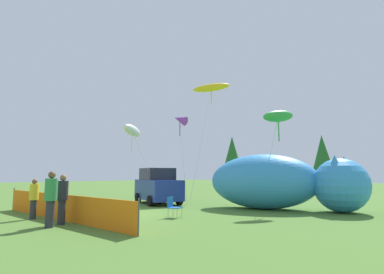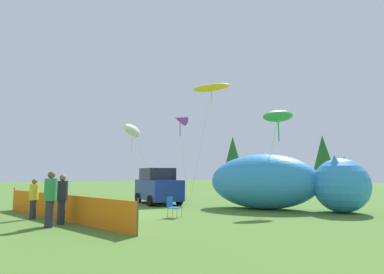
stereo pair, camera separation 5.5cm
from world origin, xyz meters
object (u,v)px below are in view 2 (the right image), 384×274
at_px(inflatable_cat, 280,184).
at_px(kite_green_fish, 278,116).
at_px(kite_yellow_hero, 212,88).
at_px(kite_white_ghost, 132,131).
at_px(spectator_in_red_shirt, 50,197).
at_px(kite_purple_delta, 180,120).
at_px(folding_chair, 173,206).
at_px(spectator_in_white_shirt, 62,197).
at_px(spectator_in_blue_shirt, 34,197).
at_px(parked_car, 158,186).

bearing_deg(inflatable_cat, kite_green_fish, -81.70).
height_order(kite_yellow_hero, kite_white_ghost, kite_yellow_hero).
height_order(spectator_in_red_shirt, kite_purple_delta, kite_purple_delta).
distance_m(folding_chair, kite_yellow_hero, 13.37).
bearing_deg(folding_chair, kite_yellow_hero, 102.41).
bearing_deg(kite_white_ghost, spectator_in_white_shirt, -55.28).
bearing_deg(spectator_in_red_shirt, kite_white_ghost, 124.64).
bearing_deg(spectator_in_red_shirt, folding_chair, 74.58).
distance_m(inflatable_cat, spectator_in_blue_shirt, 11.45).
bearing_deg(folding_chair, inflatable_cat, 52.16).
distance_m(folding_chair, kite_green_fish, 7.10).
bearing_deg(kite_yellow_hero, kite_white_ghost, -88.83).
bearing_deg(kite_purple_delta, kite_yellow_hero, 59.14).
relative_size(inflatable_cat, spectator_in_red_shirt, 4.12).
xyz_separation_m(folding_chair, spectator_in_red_shirt, (-1.25, -4.52, 0.54)).
height_order(parked_car, spectator_in_white_shirt, parked_car).
xyz_separation_m(inflatable_cat, spectator_in_red_shirt, (-3.15, -10.22, -0.27)).
height_order(spectator_in_white_shirt, kite_purple_delta, kite_purple_delta).
distance_m(spectator_in_white_shirt, kite_green_fish, 10.66).
bearing_deg(inflatable_cat, kite_purple_delta, 152.45).
relative_size(folding_chair, spectator_in_red_shirt, 0.45).
distance_m(inflatable_cat, kite_white_ghost, 8.97).
bearing_deg(spectator_in_white_shirt, kite_green_fish, 67.99).
bearing_deg(kite_green_fish, kite_purple_delta, 170.22).
distance_m(spectator_in_red_shirt, kite_white_ghost, 8.10).
bearing_deg(spectator_in_white_shirt, kite_purple_delta, 116.09).
relative_size(folding_chair, spectator_in_white_shirt, 0.48).
height_order(kite_yellow_hero, kite_purple_delta, kite_yellow_hero).
bearing_deg(folding_chair, kite_white_ghost, 144.69).
bearing_deg(inflatable_cat, spectator_in_blue_shirt, -139.88).
bearing_deg(inflatable_cat, spectator_in_red_shirt, -127.33).
distance_m(folding_chair, spectator_in_blue_shirt, 5.69).
bearing_deg(parked_car, kite_yellow_hero, 113.71).
bearing_deg(spectator_in_blue_shirt, kite_yellow_hero, 97.84).
distance_m(kite_green_fish, kite_purple_delta, 9.24).
relative_size(parked_car, kite_white_ghost, 0.90).
xyz_separation_m(spectator_in_white_shirt, kite_green_fish, (3.74, 9.25, 3.76)).
bearing_deg(spectator_in_blue_shirt, folding_chair, 48.44).
bearing_deg(kite_green_fish, inflatable_cat, 118.50).
xyz_separation_m(folding_chair, kite_green_fish, (2.13, 5.27, 4.24)).
xyz_separation_m(spectator_in_white_shirt, kite_purple_delta, (-5.29, 10.81, 4.94)).
distance_m(spectator_in_blue_shirt, kite_purple_delta, 12.57).
distance_m(spectator_in_blue_shirt, kite_yellow_hero, 15.47).
relative_size(folding_chair, kite_white_ghost, 0.18).
xyz_separation_m(folding_chair, kite_yellow_hero, (-5.59, 9.02, 8.13)).
xyz_separation_m(inflatable_cat, kite_green_fish, (0.23, -0.42, 3.42)).
distance_m(parked_car, spectator_in_white_shirt, 8.08).
height_order(inflatable_cat, kite_green_fish, kite_green_fish).
bearing_deg(spectator_in_blue_shirt, spectator_in_white_shirt, 7.16).
bearing_deg(kite_yellow_hero, kite_green_fish, -25.88).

